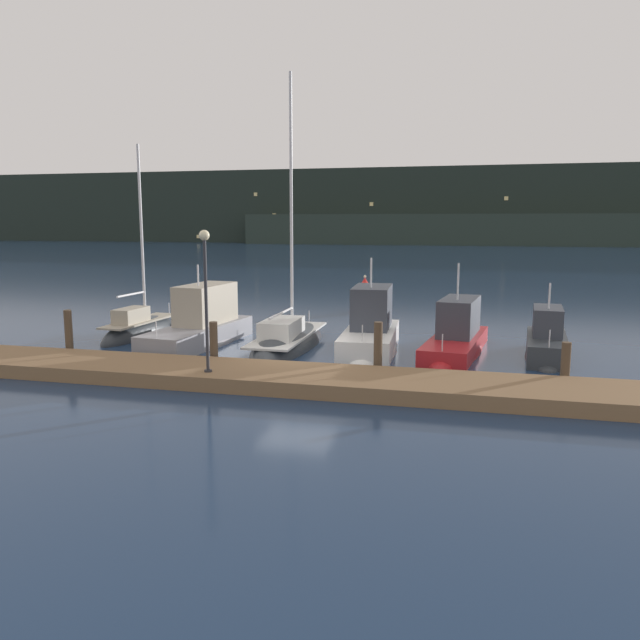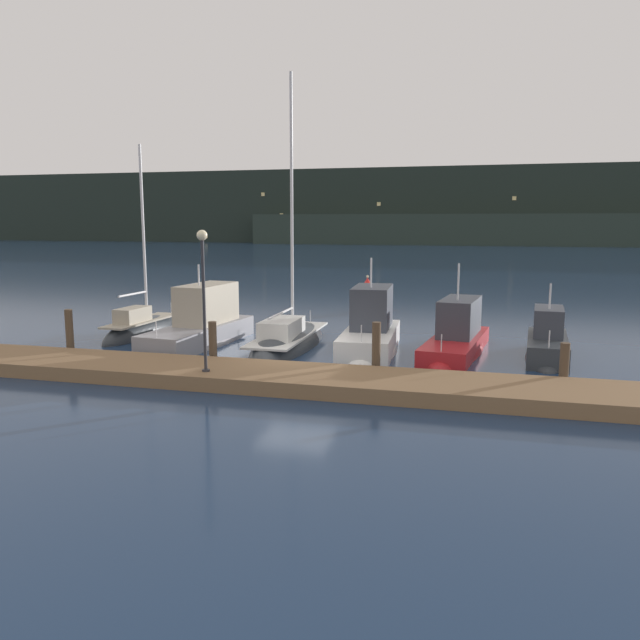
% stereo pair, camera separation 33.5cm
% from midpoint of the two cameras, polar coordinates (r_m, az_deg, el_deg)
% --- Properties ---
extents(ground_plane, '(400.00, 400.00, 0.00)m').
position_cam_midpoint_polar(ground_plane, '(21.47, -2.54, -4.50)').
color(ground_plane, '#192D4C').
extents(dock, '(24.18, 2.80, 0.45)m').
position_cam_midpoint_polar(dock, '(19.45, -4.32, -5.27)').
color(dock, brown).
rests_on(dock, ground).
extents(mooring_pile_0, '(0.28, 0.28, 1.82)m').
position_cam_midpoint_polar(mooring_pile_0, '(24.66, -22.34, -1.24)').
color(mooring_pile_0, '#4C3D2D').
rests_on(mooring_pile_0, ground).
extents(mooring_pile_1, '(0.28, 0.28, 1.61)m').
position_cam_midpoint_polar(mooring_pile_1, '(21.83, -10.12, -2.25)').
color(mooring_pile_1, '#4C3D2D').
rests_on(mooring_pile_1, ground).
extents(mooring_pile_2, '(0.28, 0.28, 1.82)m').
position_cam_midpoint_polar(mooring_pile_2, '(20.21, 4.85, -2.74)').
color(mooring_pile_2, '#4C3D2D').
rests_on(mooring_pile_2, ground).
extents(mooring_pile_3, '(0.28, 0.28, 1.43)m').
position_cam_midpoint_polar(mooring_pile_3, '(20.19, 21.08, -3.90)').
color(mooring_pile_3, '#4C3D2D').
rests_on(mooring_pile_3, ground).
extents(sailboat_berth_1, '(1.67, 5.50, 9.12)m').
position_cam_midpoint_polar(sailboat_berth_1, '(28.67, -16.46, -1.18)').
color(sailboat_berth_1, '#2D3338').
rests_on(sailboat_berth_1, ground).
extents(motorboat_berth_2, '(2.75, 7.11, 3.83)m').
position_cam_midpoint_polar(motorboat_berth_2, '(26.09, -11.28, -1.18)').
color(motorboat_berth_2, gray).
rests_on(motorboat_berth_2, ground).
extents(sailboat_berth_3, '(2.17, 7.46, 11.58)m').
position_cam_midpoint_polar(sailboat_berth_3, '(25.22, -3.34, -2.21)').
color(sailboat_berth_3, '#2D3338').
rests_on(sailboat_berth_3, ground).
extents(motorboat_berth_4, '(2.41, 6.09, 4.26)m').
position_cam_midpoint_polar(motorboat_berth_4, '(24.39, 4.22, -1.76)').
color(motorboat_berth_4, white).
rests_on(motorboat_berth_4, ground).
extents(motorboat_berth_5, '(2.76, 6.87, 4.08)m').
position_cam_midpoint_polar(motorboat_berth_5, '(24.67, 11.94, -2.13)').
color(motorboat_berth_5, red).
rests_on(motorboat_berth_5, ground).
extents(motorboat_berth_6, '(1.89, 5.05, 3.25)m').
position_cam_midpoint_polar(motorboat_berth_6, '(24.57, 19.63, -2.44)').
color(motorboat_berth_6, '#2D3338').
rests_on(motorboat_berth_6, ground).
extents(channel_buoy, '(1.31, 1.31, 2.07)m').
position_cam_midpoint_polar(channel_buoy, '(34.64, 3.83, 1.99)').
color(channel_buoy, red).
rests_on(channel_buoy, ground).
extents(dock_lamppost, '(0.32, 0.32, 4.32)m').
position_cam_midpoint_polar(dock_lamppost, '(19.06, -10.93, 3.72)').
color(dock_lamppost, '#2D2D33').
rests_on(dock_lamppost, dock).
extents(hillside_backdrop, '(240.00, 23.00, 16.63)m').
position_cam_midpoint_polar(hillside_backdrop, '(145.07, 13.11, 9.86)').
color(hillside_backdrop, '#1E2823').
rests_on(hillside_backdrop, ground).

